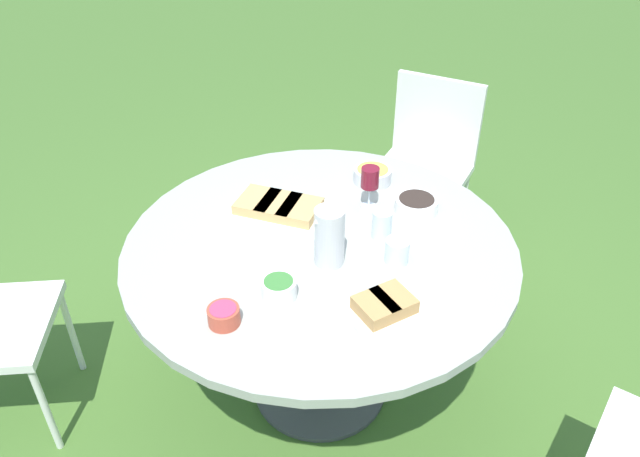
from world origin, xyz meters
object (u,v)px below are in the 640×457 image
at_px(chair_far_back, 427,155).
at_px(wine_glass, 370,180).
at_px(water_pitcher, 329,237).
at_px(dining_table, 320,266).

xyz_separation_m(chair_far_back, wine_glass, (0.71, 0.52, 0.34)).
distance_m(chair_far_back, water_pitcher, 1.28).
height_order(dining_table, wine_glass, wine_glass).
bearing_deg(water_pitcher, chair_far_back, -144.04).
distance_m(dining_table, chair_far_back, 1.16).
bearing_deg(dining_table, chair_far_back, -147.50).
xyz_separation_m(dining_table, wine_glass, (-0.27, -0.10, 0.23)).
bearing_deg(chair_far_back, water_pitcher, 35.96).
height_order(dining_table, water_pitcher, water_pitcher).
relative_size(dining_table, chair_far_back, 1.52).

